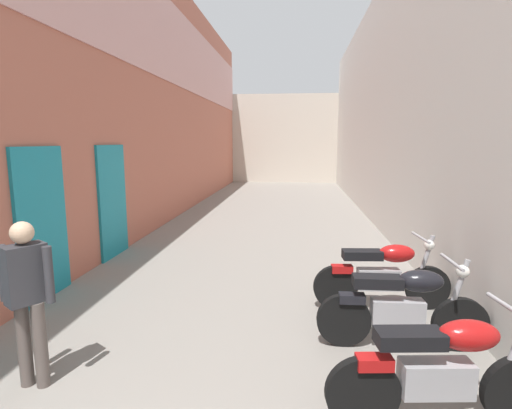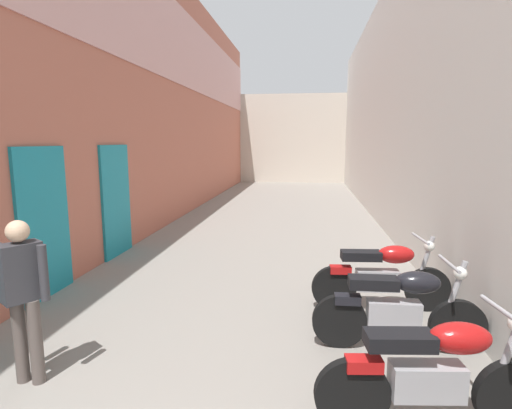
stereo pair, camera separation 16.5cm
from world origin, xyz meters
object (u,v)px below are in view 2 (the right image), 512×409
motorcycle_third (435,371)px  motorcycle_fifth (382,274)px  pedestrian_mid_alley (23,290)px  motorcycle_fourth (400,307)px

motorcycle_third → motorcycle_fifth: same height
motorcycle_third → pedestrian_mid_alley: size_ratio=1.18×
motorcycle_fifth → pedestrian_mid_alley: pedestrian_mid_alley is taller
motorcycle_fourth → motorcycle_fifth: bearing=90.0°
motorcycle_fifth → motorcycle_fourth: bearing=-90.0°
motorcycle_third → motorcycle_fifth: (0.00, 2.31, 0.00)m
motorcycle_third → pedestrian_mid_alley: (-3.59, 0.18, 0.42)m
motorcycle_fourth → pedestrian_mid_alley: size_ratio=1.18×
motorcycle_third → motorcycle_fourth: same height
motorcycle_third → motorcycle_fourth: size_ratio=1.00×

